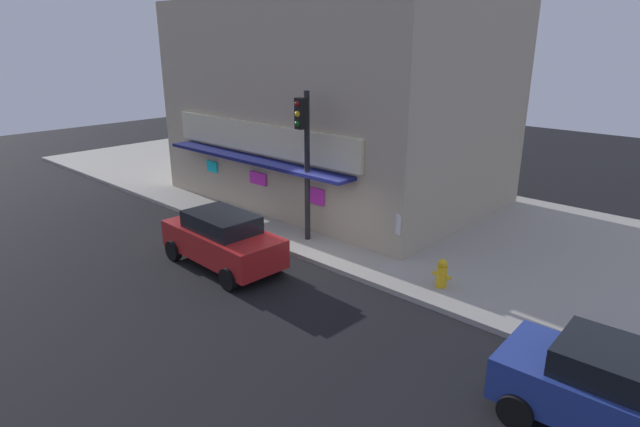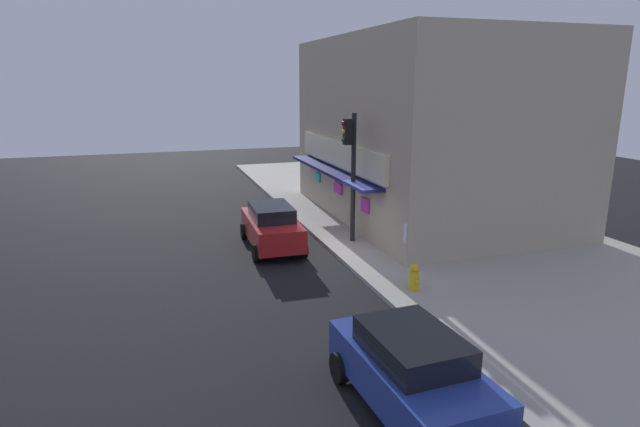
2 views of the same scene
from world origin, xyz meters
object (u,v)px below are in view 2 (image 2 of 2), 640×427
at_px(fire_hydrant, 414,277).
at_px(potted_plant_by_doorway, 372,218).
at_px(pedestrian, 410,238).
at_px(potted_plant_by_window, 391,223).
at_px(trash_can, 330,196).
at_px(parked_car_red, 272,226).
at_px(traffic_light, 351,160).
at_px(parked_car_blue, 411,370).

xyz_separation_m(fire_hydrant, potted_plant_by_doorway, (-6.32, 1.44, 0.12)).
bearing_deg(pedestrian, potted_plant_by_window, 164.70).
height_order(trash_can, parked_car_red, parked_car_red).
distance_m(traffic_light, parked_car_blue, 10.76).
bearing_deg(potted_plant_by_window, pedestrian, -15.30).
bearing_deg(potted_plant_by_window, fire_hydrant, -18.75).
distance_m(pedestrian, parked_car_blue, 7.90).
xyz_separation_m(trash_can, parked_car_blue, (16.00, -4.02, 0.25)).
bearing_deg(traffic_light, pedestrian, 16.18).
height_order(traffic_light, potted_plant_by_doorway, traffic_light).
bearing_deg(parked_car_blue, potted_plant_by_window, 156.04).
distance_m(traffic_light, potted_plant_by_doorway, 3.23).
xyz_separation_m(fire_hydrant, pedestrian, (-2.01, 0.89, 0.55)).
bearing_deg(pedestrian, potted_plant_by_doorway, 172.72).
bearing_deg(parked_car_blue, pedestrian, 152.48).
bearing_deg(trash_can, pedestrian, -2.38).
xyz_separation_m(pedestrian, potted_plant_by_window, (-3.14, 0.86, -0.38)).
distance_m(trash_can, pedestrian, 9.02).
height_order(pedestrian, parked_car_red, pedestrian).
height_order(traffic_light, trash_can, traffic_light).
xyz_separation_m(fire_hydrant, parked_car_blue, (4.99, -2.76, 0.31)).
bearing_deg(parked_car_blue, parked_car_red, -178.99).
bearing_deg(potted_plant_by_doorway, parked_car_blue, -20.38).
bearing_deg(fire_hydrant, potted_plant_by_doorway, 167.15).
bearing_deg(traffic_light, potted_plant_by_window, 91.07).
distance_m(trash_can, potted_plant_by_window, 5.88).
distance_m(traffic_light, trash_can, 6.60).
distance_m(fire_hydrant, parked_car_blue, 5.71).
bearing_deg(trash_can, parked_car_blue, -14.11).
xyz_separation_m(trash_can, potted_plant_by_doorway, (4.70, 0.17, 0.06)).
relative_size(potted_plant_by_doorway, parked_car_blue, 0.22).
distance_m(traffic_light, pedestrian, 3.91).
bearing_deg(fire_hydrant, traffic_light, -179.88).
height_order(fire_hydrant, potted_plant_by_doorway, potted_plant_by_doorway).
bearing_deg(potted_plant_by_window, traffic_light, -88.93).
relative_size(potted_plant_by_window, parked_car_blue, 0.24).
bearing_deg(fire_hydrant, pedestrian, 156.14).
height_order(trash_can, potted_plant_by_window, potted_plant_by_window).
distance_m(fire_hydrant, trash_can, 11.08).
relative_size(potted_plant_by_window, parked_car_red, 0.24).
bearing_deg(trash_can, potted_plant_by_window, 4.73).
distance_m(traffic_light, fire_hydrant, 5.81).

